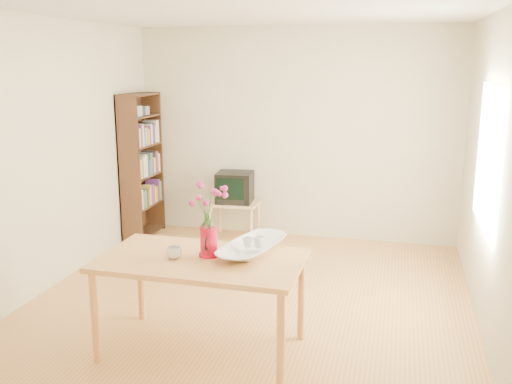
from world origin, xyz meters
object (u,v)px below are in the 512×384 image
(mug, at_px, (174,253))
(television, at_px, (235,187))
(bowl, at_px, (252,223))
(table, at_px, (201,267))
(pitcher, at_px, (209,243))

(mug, height_order, television, mug)
(television, bearing_deg, bowl, -76.25)
(bowl, xyz_separation_m, television, (-0.92, 2.65, -0.34))
(table, bearing_deg, pitcher, 53.06)
(television, bearing_deg, mug, -87.86)
(table, bearing_deg, television, 102.13)
(mug, xyz_separation_m, television, (-0.38, 2.91, -0.14))
(pitcher, bearing_deg, bowl, 18.14)
(mug, distance_m, television, 2.94)
(mug, bearing_deg, bowl, -175.49)
(television, bearing_deg, pitcher, -82.90)
(table, distance_m, television, 2.91)
(bowl, distance_m, television, 2.82)
(pitcher, height_order, bowl, bowl)
(table, height_order, pitcher, pitcher)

